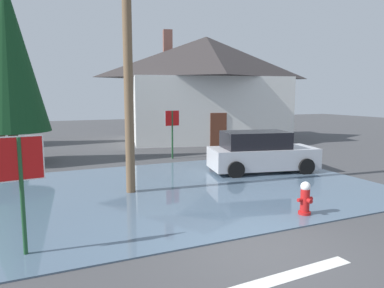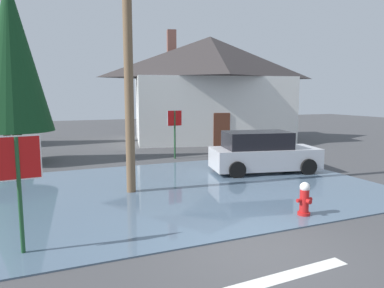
{
  "view_description": "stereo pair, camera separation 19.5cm",
  "coord_description": "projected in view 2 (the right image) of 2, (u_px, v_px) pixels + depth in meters",
  "views": [
    {
      "loc": [
        -4.03,
        -5.68,
        3.04
      ],
      "look_at": [
        0.29,
        4.07,
        1.59
      ],
      "focal_mm": 33.65,
      "sensor_mm": 36.0,
      "label": 1
    },
    {
      "loc": [
        -3.86,
        -5.76,
        3.04
      ],
      "look_at": [
        0.29,
        4.07,
        1.59
      ],
      "focal_mm": 33.65,
      "sensor_mm": 36.0,
      "label": 2
    }
  ],
  "objects": [
    {
      "name": "ground_plane",
      "position": [
        258.0,
        252.0,
        7.16
      ],
      "size": [
        80.0,
        80.0,
        0.1
      ],
      "primitive_type": "cube",
      "color": "#424244"
    },
    {
      "name": "flood_puddle",
      "position": [
        189.0,
        188.0,
        11.84
      ],
      "size": [
        12.46,
        8.68,
        0.03
      ],
      "primitive_type": "cube",
      "color": "#4C6075",
      "rests_on": "ground"
    },
    {
      "name": "lane_stop_bar",
      "position": [
        276.0,
        279.0,
        6.0
      ],
      "size": [
        3.05,
        0.47,
        0.01
      ],
      "primitive_type": "cube",
      "rotation": [
        0.0,
        0.0,
        0.06
      ],
      "color": "silver",
      "rests_on": "ground"
    },
    {
      "name": "stop_sign_near",
      "position": [
        18.0,
        170.0,
        6.71
      ],
      "size": [
        0.84,
        0.11,
        2.31
      ],
      "color": "#1E4C28",
      "rests_on": "ground"
    },
    {
      "name": "fire_hydrant",
      "position": [
        304.0,
        200.0,
        9.06
      ],
      "size": [
        0.44,
        0.38,
        0.88
      ],
      "color": "red",
      "rests_on": "ground"
    },
    {
      "name": "utility_pole",
      "position": [
        128.0,
        48.0,
        10.73
      ],
      "size": [
        1.6,
        0.28,
        8.54
      ],
      "color": "brown",
      "rests_on": "ground"
    },
    {
      "name": "stop_sign_far",
      "position": [
        175.0,
        124.0,
        17.2
      ],
      "size": [
        0.76,
        0.1,
        2.34
      ],
      "color": "#1E4C28",
      "rests_on": "ground"
    },
    {
      "name": "house",
      "position": [
        210.0,
        87.0,
        24.29
      ],
      "size": [
        11.85,
        9.17,
        7.45
      ],
      "color": "silver",
      "rests_on": "ground"
    },
    {
      "name": "parked_car",
      "position": [
        262.0,
        153.0,
        14.23
      ],
      "size": [
        4.44,
        2.6,
        1.63
      ],
      "color": "silver",
      "rests_on": "ground"
    },
    {
      "name": "pine_tree_tall_left",
      "position": [
        12.0,
        55.0,
        15.57
      ],
      "size": [
        3.24,
        3.24,
        8.1
      ],
      "color": "#4C3823",
      "rests_on": "ground"
    },
    {
      "name": "pine_tree_short_left",
      "position": [
        2.0,
        68.0,
        21.45
      ],
      "size": [
        3.18,
        3.18,
        7.94
      ],
      "color": "#4C3823",
      "rests_on": "ground"
    }
  ]
}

